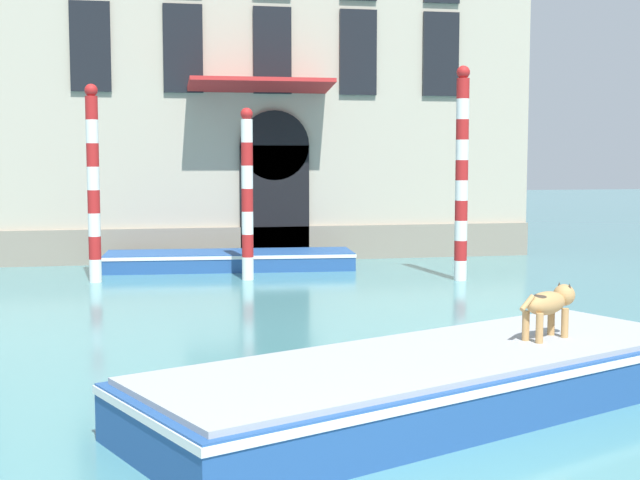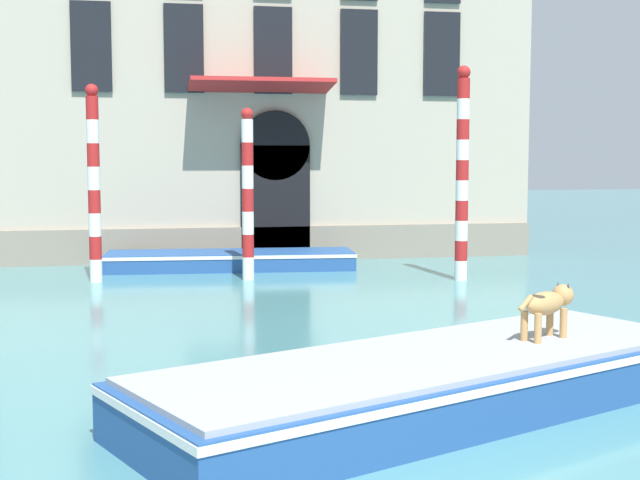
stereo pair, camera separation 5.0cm
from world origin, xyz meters
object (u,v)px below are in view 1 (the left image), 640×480
at_px(dog_on_deck, 549,304).
at_px(mooring_pole_0, 462,173).
at_px(boat_foreground, 437,380).
at_px(boat_moored_near_palazzo, 230,260).
at_px(mooring_pole_2, 93,183).
at_px(mooring_pole_1, 247,193).

xyz_separation_m(dog_on_deck, mooring_pole_0, (2.19, 8.96, 1.32)).
xyz_separation_m(boat_foreground, boat_moored_near_palazzo, (-1.09, 12.35, -0.11)).
bearing_deg(mooring_pole_0, dog_on_deck, -103.71).
relative_size(boat_foreground, mooring_pole_2, 1.69).
bearing_deg(mooring_pole_1, dog_on_deck, -76.44).
relative_size(boat_moored_near_palazzo, mooring_pole_0, 1.29).
relative_size(boat_moored_near_palazzo, mooring_pole_1, 1.60).
relative_size(boat_moored_near_palazzo, mooring_pole_2, 1.42).
bearing_deg(mooring_pole_1, boat_moored_near_palazzo, 96.61).
xyz_separation_m(boat_foreground, mooring_pole_1, (-0.87, 10.46, 1.58)).
bearing_deg(boat_foreground, mooring_pole_0, 44.68).
relative_size(dog_on_deck, mooring_pole_0, 0.18).
bearing_deg(boat_foreground, dog_on_deck, -5.84).
height_order(dog_on_deck, mooring_pole_1, mooring_pole_1).
xyz_separation_m(boat_moored_near_palazzo, mooring_pole_2, (-3.07, -1.66, 1.93)).
bearing_deg(boat_moored_near_palazzo, mooring_pole_0, -27.05).
bearing_deg(mooring_pole_0, mooring_pole_2, 171.07).
distance_m(boat_foreground, dog_on_deck, 1.76).
xyz_separation_m(boat_foreground, mooring_pole_2, (-4.16, 10.70, 1.82)).
bearing_deg(mooring_pole_2, mooring_pole_0, -8.93).
xyz_separation_m(dog_on_deck, boat_moored_near_palazzo, (-2.62, 11.85, -0.81)).
height_order(dog_on_deck, mooring_pole_2, mooring_pole_2).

